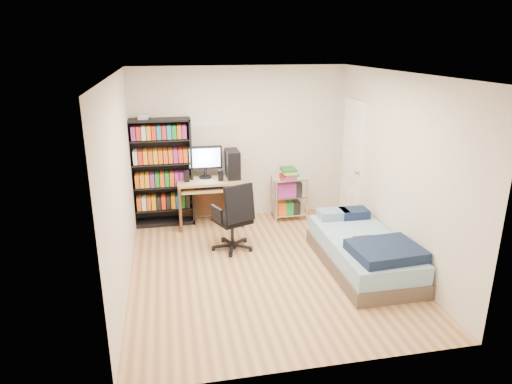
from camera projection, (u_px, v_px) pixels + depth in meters
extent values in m
cube|color=tan|center=(266.00, 269.00, 6.06)|extent=(3.50, 4.00, 0.04)
cube|color=silver|center=(267.00, 72.00, 5.26)|extent=(3.50, 4.00, 0.04)
cube|color=white|center=(240.00, 143.00, 7.54)|extent=(3.50, 0.04, 2.50)
cube|color=white|center=(319.00, 245.00, 3.78)|extent=(3.50, 0.04, 2.50)
cube|color=white|center=(119.00, 186.00, 5.33)|extent=(0.04, 4.00, 2.50)
cube|color=white|center=(398.00, 170.00, 5.99)|extent=(0.04, 4.00, 2.50)
cube|color=black|center=(162.00, 173.00, 7.25)|extent=(0.97, 0.32, 1.73)
cube|color=black|center=(164.00, 208.00, 7.44)|extent=(0.91, 0.30, 0.02)
cube|color=red|center=(164.00, 201.00, 7.39)|extent=(0.84, 0.26, 0.21)
cube|color=black|center=(163.00, 186.00, 7.32)|extent=(0.91, 0.30, 0.02)
cube|color=#1C84C9|center=(162.00, 179.00, 7.27)|extent=(0.84, 0.26, 0.21)
cube|color=black|center=(161.00, 163.00, 7.20)|extent=(0.91, 0.30, 0.02)
cube|color=orange|center=(161.00, 156.00, 7.15)|extent=(0.84, 0.26, 0.21)
cube|color=black|center=(160.00, 140.00, 7.08)|extent=(0.91, 0.30, 0.02)
cube|color=#1A7A2A|center=(159.00, 132.00, 7.04)|extent=(0.84, 0.26, 0.21)
cube|color=silver|center=(143.00, 117.00, 6.93)|extent=(0.15, 0.14, 0.07)
cube|color=tan|center=(209.00, 181.00, 7.28)|extent=(1.02, 0.56, 0.04)
cube|color=#3E2E22|center=(180.00, 205.00, 7.31)|extent=(0.04, 0.56, 0.72)
cube|color=#3E2E22|center=(240.00, 201.00, 7.49)|extent=(0.04, 0.56, 0.72)
cube|color=#3E2E22|center=(208.00, 197.00, 7.63)|extent=(0.98, 0.03, 0.66)
cube|color=tan|center=(210.00, 188.00, 7.23)|extent=(0.91, 0.46, 0.03)
cube|color=black|center=(210.00, 187.00, 7.21)|extent=(0.45, 0.15, 0.03)
cube|color=black|center=(205.00, 157.00, 7.26)|extent=(0.55, 0.05, 0.37)
cube|color=#CCDBFF|center=(205.00, 158.00, 7.23)|extent=(0.49, 0.01, 0.30)
cube|color=black|center=(233.00, 164.00, 7.32)|extent=(0.20, 0.43, 0.45)
cube|color=black|center=(187.00, 176.00, 7.13)|extent=(0.08, 0.08, 0.17)
cube|color=black|center=(221.00, 175.00, 7.18)|extent=(0.08, 0.08, 0.17)
cylinder|color=black|center=(232.00, 232.00, 6.54)|extent=(0.05, 0.05, 0.36)
cube|color=black|center=(232.00, 219.00, 6.48)|extent=(0.59, 0.59, 0.07)
cube|color=black|center=(239.00, 204.00, 6.22)|extent=(0.45, 0.29, 0.52)
cube|color=black|center=(217.00, 214.00, 6.31)|extent=(0.14, 0.27, 0.21)
cube|color=black|center=(247.00, 207.00, 6.57)|extent=(0.14, 0.27, 0.21)
cylinder|color=white|center=(276.00, 203.00, 7.41)|extent=(0.02, 0.02, 0.72)
cylinder|color=white|center=(307.00, 201.00, 7.52)|extent=(0.02, 0.02, 0.72)
cylinder|color=white|center=(271.00, 196.00, 7.76)|extent=(0.02, 0.02, 0.72)
cylinder|color=white|center=(300.00, 194.00, 7.86)|extent=(0.02, 0.02, 0.72)
cube|color=white|center=(288.00, 212.00, 7.72)|extent=(0.53, 0.38, 0.02)
cube|color=white|center=(289.00, 195.00, 7.62)|extent=(0.53, 0.38, 0.02)
cube|color=white|center=(289.00, 178.00, 7.53)|extent=(0.53, 0.38, 0.02)
cube|color=red|center=(289.00, 173.00, 7.50)|extent=(0.23, 0.29, 0.16)
cube|color=brown|center=(362.00, 260.00, 6.04)|extent=(0.94, 1.89, 0.19)
cube|color=#92C0DA|center=(363.00, 246.00, 5.98)|extent=(0.91, 1.85, 0.23)
cube|color=#121F3B|center=(386.00, 251.00, 5.45)|extent=(0.85, 0.72, 0.13)
cube|color=#8CADC6|center=(333.00, 214.00, 6.60)|extent=(0.43, 0.28, 0.12)
cube|color=#121F3B|center=(354.00, 213.00, 6.64)|extent=(0.40, 0.28, 0.12)
cube|color=#382412|center=(365.00, 239.00, 5.90)|extent=(0.26, 0.21, 0.02)
cube|color=white|center=(353.00, 163.00, 7.32)|extent=(0.05, 0.80, 2.00)
sphere|color=silver|center=(357.00, 171.00, 7.02)|extent=(0.08, 0.08, 0.08)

